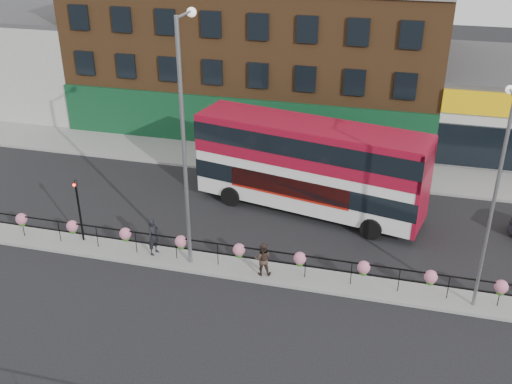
% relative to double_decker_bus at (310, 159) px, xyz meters
% --- Properties ---
extents(ground, '(120.00, 120.00, 0.00)m').
position_rel_double_decker_bus_xyz_m(ground, '(-1.99, -6.43, -3.00)').
color(ground, black).
rests_on(ground, ground).
extents(north_pavement, '(60.00, 4.00, 0.15)m').
position_rel_double_decker_bus_xyz_m(north_pavement, '(-1.99, 5.57, -2.93)').
color(north_pavement, gray).
rests_on(north_pavement, ground).
extents(median, '(60.00, 1.60, 0.15)m').
position_rel_double_decker_bus_xyz_m(median, '(-1.99, -6.43, -2.93)').
color(median, gray).
rests_on(median, ground).
extents(brick_building, '(25.00, 12.21, 10.30)m').
position_rel_double_decker_bus_xyz_m(brick_building, '(-5.99, 13.53, 2.12)').
color(brick_building, brown).
rests_on(brick_building, ground).
extents(warehouse_west, '(15.50, 12.00, 7.30)m').
position_rel_double_decker_bus_xyz_m(warehouse_west, '(-26.24, 13.57, 0.65)').
color(warehouse_west, '#A8A8A3').
rests_on(warehouse_west, ground).
extents(median_railing, '(30.04, 0.56, 1.23)m').
position_rel_double_decker_bus_xyz_m(median_railing, '(-1.99, -6.43, -1.96)').
color(median_railing, black).
rests_on(median_railing, median).
extents(double_decker_bus, '(12.40, 5.26, 4.89)m').
position_rel_double_decker_bus_xyz_m(double_decker_bus, '(0.00, 0.00, 0.00)').
color(double_decker_bus, silver).
rests_on(double_decker_bus, ground).
extents(pedestrian_a, '(0.89, 0.77, 1.83)m').
position_rel_double_decker_bus_xyz_m(pedestrian_a, '(-6.15, -6.28, -1.94)').
color(pedestrian_a, black).
rests_on(pedestrian_a, median).
extents(pedestrian_b, '(1.00, 0.90, 1.57)m').
position_rel_double_decker_bus_xyz_m(pedestrian_b, '(-0.85, -6.65, -2.07)').
color(pedestrian_b, '#392A22').
rests_on(pedestrian_b, median).
extents(lamp_column_west, '(0.40, 1.94, 11.04)m').
position_rel_double_decker_bus_xyz_m(lamp_column_west, '(-4.28, -6.25, 3.69)').
color(lamp_column_west, slate).
rests_on(lamp_column_west, median).
extents(lamp_column_east, '(0.32, 1.56, 8.88)m').
position_rel_double_decker_bus_xyz_m(lamp_column_east, '(8.06, -6.37, 2.41)').
color(lamp_column_east, slate).
rests_on(lamp_column_east, median).
extents(traffic_light_median, '(0.15, 0.28, 3.65)m').
position_rel_double_decker_bus_xyz_m(traffic_light_median, '(-9.99, -6.03, -0.53)').
color(traffic_light_median, black).
rests_on(traffic_light_median, median).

